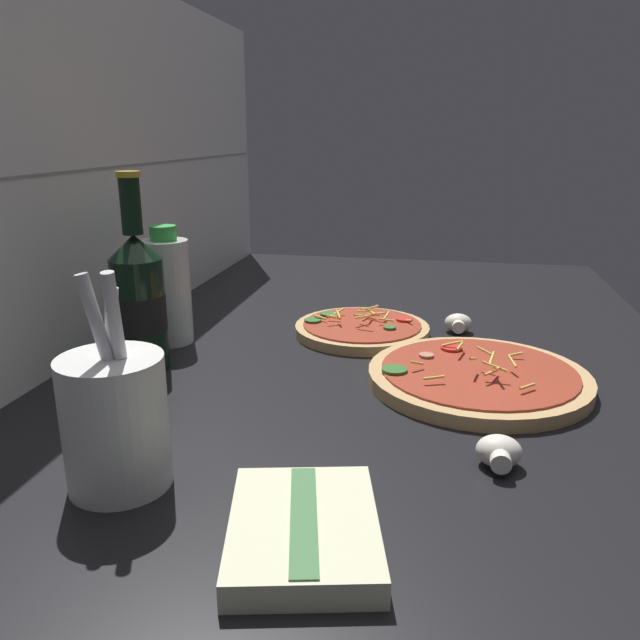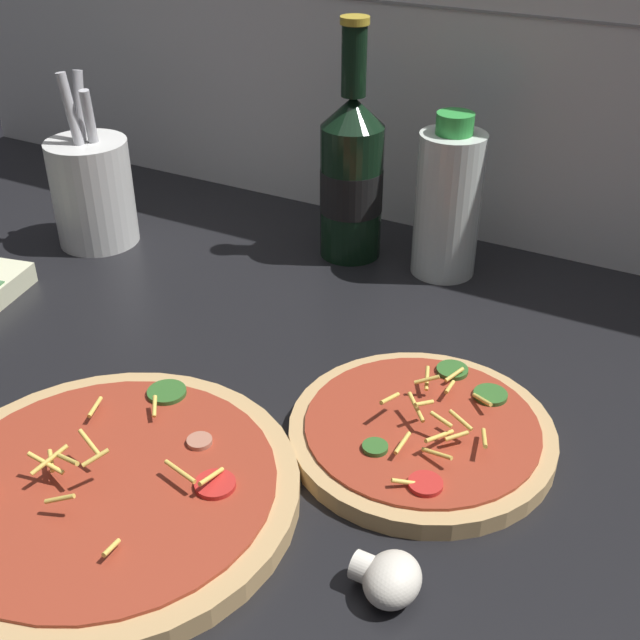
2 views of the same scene
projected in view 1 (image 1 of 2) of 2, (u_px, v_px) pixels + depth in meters
counter_slab at (382, 371)px, 92.64cm from camera, size 160.00×90.00×2.50cm
tile_backsplash at (83, 170)px, 92.67cm from camera, size 160.00×1.13×60.00cm
pizza_near at (478, 377)px, 84.55cm from camera, size 29.75×29.75×5.32cm
pizza_far at (362, 329)px, 105.35cm from camera, size 22.60×22.60×4.48cm
beer_bottle at (139, 300)px, 87.83cm from camera, size 7.46×7.46×27.90cm
oil_bottle at (167, 290)px, 99.42cm from camera, size 7.47×7.47×18.97cm
mushroom_left at (499, 452)px, 63.39cm from camera, size 4.89×4.66×3.26cm
mushroom_right at (458, 323)px, 106.14cm from camera, size 4.83×4.60×3.22cm
utensil_crock at (116, 419)px, 58.84cm from camera, size 9.88×9.88×21.38cm
dish_towel at (304, 530)px, 51.69cm from camera, size 18.38×15.52×2.56cm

